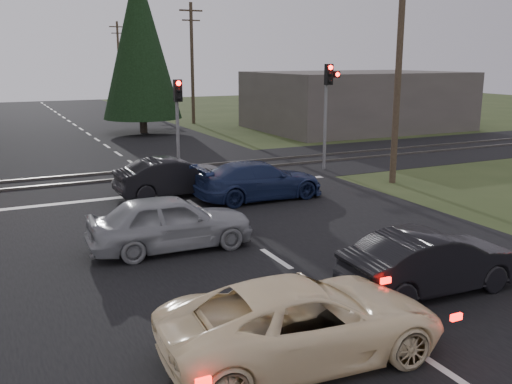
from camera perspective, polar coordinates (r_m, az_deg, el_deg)
ground at (r=14.49m, az=2.02°, el=-6.71°), size 120.00×120.00×0.00m
road at (r=23.47m, az=-9.40°, el=0.92°), size 14.00×100.00×0.01m
rail_corridor at (r=25.36m, az=-10.69°, el=1.78°), size 120.00×8.00×0.01m
stop_line at (r=21.79m, az=-8.05°, el=0.03°), size 13.00×0.35×0.00m
rail_near at (r=24.59m, az=-10.20°, el=1.55°), size 120.00×0.12×0.10m
rail_far at (r=26.11m, az=-11.15°, el=2.19°), size 120.00×0.12×0.10m
traffic_signal_right at (r=25.68m, az=7.25°, el=9.50°), size 0.68×0.48×4.70m
traffic_signal_center at (r=23.98m, az=-7.81°, el=8.01°), size 0.32×0.48×4.10m
utility_pole_near at (r=23.38m, az=14.09°, el=12.32°), size 1.80×0.26×9.00m
utility_pole_mid at (r=44.60m, az=-6.41°, el=12.88°), size 1.80×0.26×9.00m
utility_pole_far at (r=68.67m, az=-13.55°, el=12.70°), size 1.80×0.26×9.00m
conifer_tree at (r=39.32m, az=-11.55°, el=14.51°), size 5.20×5.20×11.00m
building_right at (r=41.97m, az=9.97°, el=9.02°), size 14.00×10.00×4.00m
cream_coupe at (r=9.77m, az=4.76°, el=-12.68°), size 4.99×2.52×1.35m
dark_hatchback at (r=12.92m, az=17.20°, el=-6.67°), size 4.14×1.58×1.35m
silver_car at (r=15.17m, az=-8.54°, el=-3.01°), size 4.37×1.87×1.47m
blue_sedan at (r=20.35m, az=0.32°, el=1.15°), size 4.70×1.92×1.36m
dark_car_far at (r=21.06m, az=-8.16°, el=1.49°), size 4.31×1.61×1.40m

